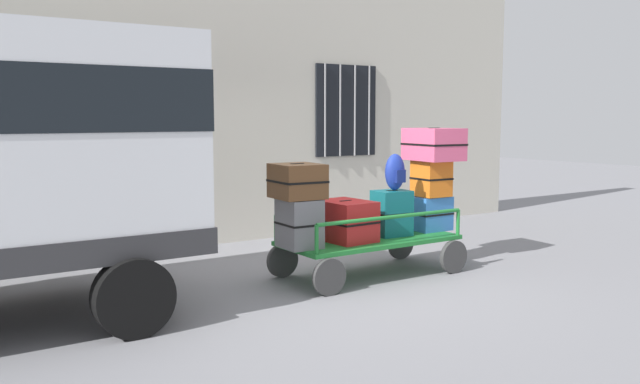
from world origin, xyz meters
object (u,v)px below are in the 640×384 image
at_px(suitcase_midright_bottom, 430,213).
at_px(suitcase_midright_middle, 431,178).
at_px(luggage_cart, 369,245).
at_px(backpack, 395,172).
at_px(suitcase_midleft_bottom, 346,221).
at_px(suitcase_midright_top, 434,144).
at_px(suitcase_left_bottom, 299,223).
at_px(suitcase_left_middle, 297,181).
at_px(suitcase_center_bottom, 392,213).

bearing_deg(suitcase_midright_bottom, suitcase_midright_middle, -90.00).
relative_size(luggage_cart, backpack, 5.10).
relative_size(suitcase_midleft_bottom, suitcase_midright_top, 0.96).
relative_size(suitcase_midleft_bottom, backpack, 1.59).
bearing_deg(suitcase_left_bottom, suitcase_midright_bottom, 1.28).
height_order(suitcase_midright_bottom, backpack, backpack).
bearing_deg(suitcase_midright_middle, backpack, -175.19).
xyz_separation_m(suitcase_left_bottom, suitcase_left_middle, (-0.00, 0.04, 0.47)).
bearing_deg(suitcase_midright_top, suitcase_left_bottom, -179.80).
height_order(suitcase_left_bottom, suitcase_midleft_bottom, suitcase_left_bottom).
bearing_deg(suitcase_midright_top, suitcase_center_bottom, 179.41).
bearing_deg(luggage_cart, suitcase_midright_top, -1.04).
relative_size(suitcase_left_bottom, suitcase_midright_bottom, 1.13).
relative_size(luggage_cart, suitcase_midright_middle, 4.89).
xyz_separation_m(suitcase_left_bottom, suitcase_midleft_bottom, (0.67, 0.05, -0.04)).
xyz_separation_m(suitcase_midright_middle, suitcase_midright_top, (-0.00, -0.03, 0.43)).
xyz_separation_m(suitcase_left_middle, suitcase_midleft_bottom, (0.67, 0.01, -0.50)).
bearing_deg(suitcase_left_bottom, luggage_cart, 1.43).
bearing_deg(suitcase_midright_bottom, suitcase_left_bottom, -178.72).
xyz_separation_m(suitcase_midright_bottom, suitcase_midright_middle, (0.00, -0.01, 0.45)).
height_order(luggage_cart, suitcase_left_middle, suitcase_left_middle).
xyz_separation_m(suitcase_left_middle, suitcase_midright_top, (2.00, -0.03, 0.36)).
height_order(suitcase_center_bottom, backpack, backpack).
xyz_separation_m(suitcase_midleft_bottom, backpack, (0.69, -0.07, 0.54)).
xyz_separation_m(suitcase_left_bottom, suitcase_midright_top, (2.00, 0.01, 0.83)).
bearing_deg(suitcase_left_bottom, suitcase_midright_middle, 1.09).
distance_m(suitcase_center_bottom, suitcase_midright_top, 1.06).
bearing_deg(backpack, suitcase_left_bottom, 179.32).
bearing_deg(suitcase_left_middle, suitcase_midleft_bottom, 0.89).
relative_size(suitcase_left_middle, suitcase_midright_middle, 1.24).
relative_size(luggage_cart, suitcase_midright_top, 3.09).
xyz_separation_m(suitcase_midleft_bottom, suitcase_midright_middle, (1.33, -0.01, 0.43)).
bearing_deg(suitcase_left_bottom, suitcase_left_middle, 90.00).
height_order(suitcase_left_bottom, suitcase_left_middle, suitcase_left_middle).
xyz_separation_m(suitcase_center_bottom, backpack, (0.02, -0.03, 0.50)).
distance_m(suitcase_left_middle, suitcase_center_bottom, 1.41).
relative_size(suitcase_left_middle, suitcase_center_bottom, 1.02).
xyz_separation_m(suitcase_left_middle, suitcase_midright_bottom, (2.00, 0.00, -0.52)).
xyz_separation_m(luggage_cart, suitcase_left_bottom, (-1.00, -0.02, 0.36)).
bearing_deg(suitcase_midleft_bottom, suitcase_midright_bottom, -0.31).
bearing_deg(suitcase_left_middle, suitcase_center_bottom, -1.19).
relative_size(suitcase_left_bottom, suitcase_midright_top, 0.76).
bearing_deg(suitcase_midright_bottom, suitcase_center_bottom, -177.35).
height_order(suitcase_midright_top, backpack, suitcase_midright_top).
xyz_separation_m(suitcase_midleft_bottom, suitcase_center_bottom, (0.67, -0.04, 0.04)).
relative_size(suitcase_left_middle, suitcase_midright_top, 0.79).
height_order(suitcase_left_bottom, suitcase_center_bottom, suitcase_center_bottom).
relative_size(suitcase_center_bottom, suitcase_midright_top, 0.77).
bearing_deg(suitcase_left_bottom, backpack, -0.68).
xyz_separation_m(luggage_cart, suitcase_midleft_bottom, (-0.33, 0.03, 0.32)).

